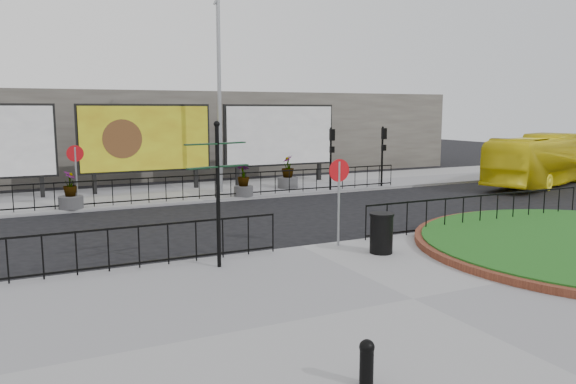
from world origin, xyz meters
TOP-DOWN VIEW (x-y plane):
  - ground at (0.00, 0.00)m, footprint 90.00×90.00m
  - pavement_near at (0.00, -5.00)m, footprint 30.00×10.00m
  - pavement_far at (0.00, 12.00)m, footprint 44.00×6.00m
  - railing_near_left at (-6.00, -0.30)m, footprint 10.00×0.10m
  - railing_near_right at (6.50, -0.30)m, footprint 9.00×0.10m
  - railing_far at (1.00, 9.30)m, footprint 18.00×0.10m
  - speed_sign_far at (-5.00, 9.40)m, footprint 0.64×0.07m
  - speed_sign_near at (1.00, -0.40)m, footprint 0.64×0.07m
  - billboard_mid at (-1.50, 12.97)m, footprint 6.20×0.31m
  - billboard_right at (5.50, 12.97)m, footprint 6.20×0.31m
  - lamp_post at (1.51, 11.00)m, footprint 0.74×0.18m
  - signal_pole_a at (6.50, 9.34)m, footprint 0.22×0.26m
  - signal_pole_b at (9.50, 9.34)m, footprint 0.22×0.26m
  - building_backdrop at (0.00, 22.00)m, footprint 40.00×10.00m
  - fingerpost_sign at (-2.78, -1.00)m, footprint 1.67×0.63m
  - bollard at (-2.92, -7.62)m, footprint 0.22×0.22m
  - litter_bin at (1.60, -1.64)m, footprint 0.66×0.66m
  - bus at (17.74, 6.64)m, footprint 9.86×5.26m
  - planter_a at (-5.25, 9.40)m, footprint 0.94×0.94m
  - planter_b at (2.00, 9.40)m, footprint 0.86×0.86m
  - planter_c at (4.95, 10.91)m, footprint 1.00×1.00m

SIDE VIEW (x-z plane):
  - ground at x=0.00m, z-range 0.00..0.00m
  - pavement_near at x=0.00m, z-range 0.00..0.12m
  - pavement_far at x=0.00m, z-range 0.00..0.12m
  - bollard at x=-2.92m, z-range 0.15..0.83m
  - planter_a at x=-5.25m, z-range -0.07..1.40m
  - railing_near_left at x=-6.00m, z-range 0.12..1.22m
  - railing_near_right at x=6.50m, z-range 0.12..1.22m
  - railing_far at x=1.00m, z-range 0.12..1.22m
  - litter_bin at x=1.60m, z-range 0.12..1.22m
  - planter_b at x=2.00m, z-range -0.03..1.43m
  - planter_c at x=4.95m, z-range -0.07..1.53m
  - bus at x=17.74m, z-range 0.00..2.69m
  - speed_sign_far at x=-5.00m, z-range 0.68..3.15m
  - speed_sign_near at x=1.00m, z-range 0.68..3.15m
  - signal_pole_a at x=6.50m, z-range 0.60..3.60m
  - signal_pole_b at x=9.50m, z-range 0.60..3.60m
  - fingerpost_sign at x=-2.78m, z-range 0.49..4.06m
  - building_backdrop at x=0.00m, z-range 0.00..5.00m
  - billboard_mid at x=-1.50m, z-range 0.55..4.65m
  - billboard_right at x=5.50m, z-range 0.55..4.65m
  - lamp_post at x=1.51m, z-range 0.21..9.44m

